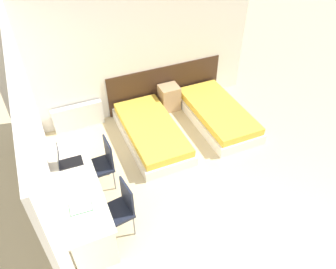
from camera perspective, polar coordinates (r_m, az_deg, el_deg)
The scene contains 13 objects.
ground_plane at distance 5.05m, azimuth 9.55°, elevation -18.54°, with size 20.00×20.00×0.00m, color beige.
wall_back at distance 6.59m, azimuth -5.91°, elevation 13.98°, with size 5.03×0.05×2.70m.
wall_left at distance 4.82m, azimuth -21.86°, elevation -0.39°, with size 0.05×4.61×2.70m.
headboard_panel at distance 7.19m, azimuth -0.50°, elevation 8.51°, with size 2.57×0.03×0.92m.
bed_near_window at distance 6.36m, azimuth -2.90°, elevation 0.32°, with size 0.99×2.01×0.37m.
bed_near_door at distance 6.89m, azimuth 8.61°, elevation 3.49°, with size 0.99×2.01×0.37m.
nightstand at distance 7.13m, azimuth 0.19°, elevation 6.43°, with size 0.41×0.36×0.56m.
radiator at distance 6.85m, azimuth -15.33°, elevation 3.02°, with size 0.99×0.12×0.53m.
desk at distance 4.99m, azimuth -15.32°, elevation -9.49°, with size 0.61×1.97×0.74m.
chair_near_laptop at distance 5.39m, azimuth -11.36°, elevation -4.78°, with size 0.43×0.43×0.93m.
chair_near_notebook at distance 4.76m, azimuth -8.34°, elevation -12.44°, with size 0.46×0.46×0.93m.
laptop at distance 5.13m, azimuth -17.31°, elevation -4.35°, with size 0.37×0.23×0.37m.
open_notebook at distance 4.58m, azimuth -14.95°, elevation -12.15°, with size 0.31×0.22×0.02m.
Camera 1 is at (-1.74, -2.00, 4.30)m, focal length 35.00 mm.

